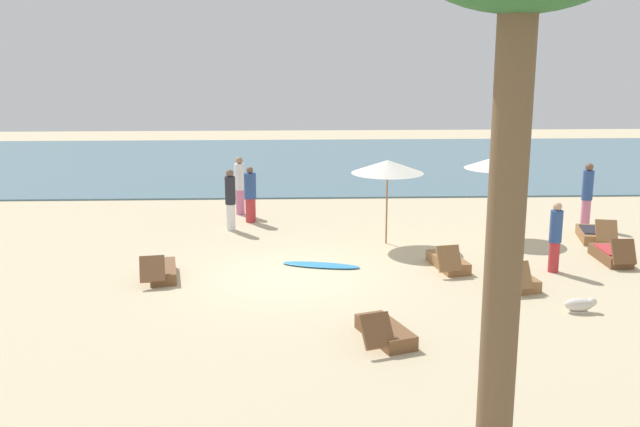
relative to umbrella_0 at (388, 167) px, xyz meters
The scene contains 17 objects.
ground_plane 4.55m from the umbrella_0, 133.24° to the right, with size 60.00×60.00×0.00m, color beige.
ocean_water 14.51m from the umbrella_0, 101.02° to the left, with size 48.00×16.00×0.06m, color slate.
umbrella_0 is the anchor object (origin of this frame).
umbrella_1 3.23m from the umbrella_0, 12.83° to the left, with size 1.73×1.73×2.30m.
lounger_0 3.37m from the umbrella_0, 62.82° to the right, with size 0.88×1.72×0.74m.
lounger_1 6.20m from the umbrella_0, ahead, with size 0.92×1.75×0.71m.
lounger_2 7.23m from the umbrella_0, 97.35° to the right, with size 1.11×1.76×0.72m.
lounger_3 4.95m from the umbrella_0, 56.43° to the right, with size 0.87×1.72×0.73m.
lounger_4 6.22m from the umbrella_0, 19.60° to the right, with size 0.61×1.64×0.74m.
lounger_5 6.72m from the umbrella_0, 152.94° to the right, with size 0.87×1.76×0.69m.
person_0 4.84m from the umbrella_0, 36.30° to the right, with size 0.40×0.40×1.74m.
person_1 4.91m from the umbrella_0, 145.61° to the left, with size 0.45×0.45×1.75m.
person_2 6.57m from the umbrella_0, 14.54° to the left, with size 0.45×0.45×1.97m.
person_3 5.84m from the umbrella_0, 138.90° to the left, with size 0.36×0.36×1.89m.
person_4 4.90m from the umbrella_0, 159.40° to the left, with size 0.40×0.40×1.84m.
dog 6.80m from the umbrella_0, 58.74° to the right, with size 0.68×0.28×0.32m.
surfboard 3.55m from the umbrella_0, 131.84° to the right, with size 2.02×0.93×0.07m.
Camera 1 is at (0.15, -17.05, 5.50)m, focal length 41.78 mm.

